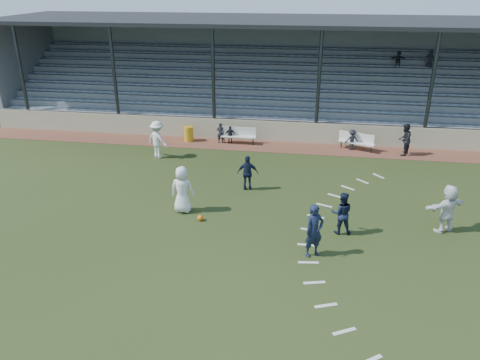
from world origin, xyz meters
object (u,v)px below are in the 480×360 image
bench_left (239,134)px  football (200,218)px  bench_right (356,140)px  player_white_lead (182,190)px  official (404,139)px  trash_bin (189,134)px  player_navy_lead (314,231)px

bench_left → football: (-0.01, -9.58, -0.47)m
bench_right → player_white_lead: (-7.53, -8.83, 0.40)m
player_white_lead → official: (10.00, 8.34, -0.09)m
player_white_lead → football: bearing=144.4°
trash_bin → official: (12.08, -0.51, 0.44)m
bench_right → player_white_lead: size_ratio=1.02×
player_white_lead → player_navy_lead: player_white_lead is taller
trash_bin → football: 9.99m
football → player_navy_lead: player_navy_lead is taller
official → player_white_lead: bearing=-26.6°
bench_left → football: 9.59m
football → bench_right: bearing=55.0°
bench_right → player_navy_lead: player_navy_lead is taller
football → player_white_lead: (-0.88, 0.68, 0.87)m
bench_left → official: official is taller
football → player_navy_lead: (4.44, -1.84, 0.84)m
football → player_white_lead: bearing=142.4°
football → official: 12.85m
bench_right → trash_bin: 9.62m
trash_bin → football: bearing=-72.7°
bench_right → football: bench_right is taller
bench_left → trash_bin: 2.98m
player_white_lead → bench_left: bearing=-93.7°
bench_right → official: official is taller
bench_left → bench_right: size_ratio=1.00×
player_white_lead → player_navy_lead: bearing=156.6°
trash_bin → player_navy_lead: 13.58m
football → player_white_lead: player_white_lead is taller
bench_right → trash_bin: bearing=-158.5°
bench_left → player_navy_lead: (4.43, -11.42, 0.37)m
bench_left → football: size_ratio=8.67×
player_navy_lead → player_white_lead: bearing=120.3°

